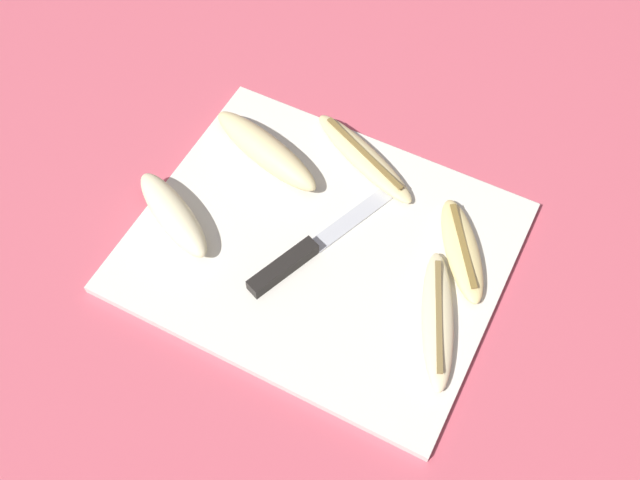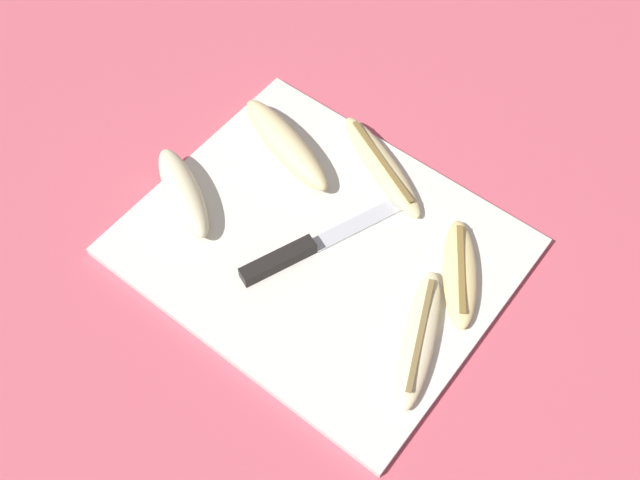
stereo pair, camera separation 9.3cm
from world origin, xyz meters
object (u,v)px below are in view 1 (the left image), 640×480
Objects in this scene: knife at (299,256)px; banana_golden_short at (462,250)px; banana_cream_curved at (438,319)px; banana_pale_long at (173,214)px; banana_mellow_near at (364,157)px; banana_ripe_center at (266,150)px.

banana_golden_short is at bearing 50.79° from knife.
banana_cream_curved is 1.21× the size of banana_golden_short.
banana_pale_long is at bearing -160.15° from banana_golden_short.
knife is 0.17m from banana_mellow_near.
banana_golden_short is (-0.01, 0.10, 0.00)m from banana_cream_curved.
banana_ripe_center is 0.29m from banana_golden_short.
banana_mellow_near is (0.12, 0.06, -0.01)m from banana_ripe_center.
banana_ripe_center is 1.23× the size of banana_pale_long.
banana_cream_curved is (0.30, -0.12, -0.01)m from banana_ripe_center.
banana_cream_curved is 0.25m from banana_mellow_near.
banana_pale_long is at bearing -149.79° from knife.
banana_mellow_near is at bearing 25.42° from banana_ripe_center.
banana_golden_short is 0.96× the size of banana_pale_long.
banana_cream_curved reaches higher than banana_mellow_near.
banana_ripe_center reaches higher than banana_mellow_near.
knife is at bearing -150.79° from banana_golden_short.
banana_ripe_center reaches higher than knife.
banana_golden_short is (0.18, 0.10, 0.00)m from knife.
banana_cream_curved is 0.35m from banana_pale_long.
banana_cream_curved is 0.97× the size of banana_mellow_near.
banana_pale_long is at bearing -176.47° from banana_cream_curved.
banana_cream_curved is at bearing 20.47° from knife.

